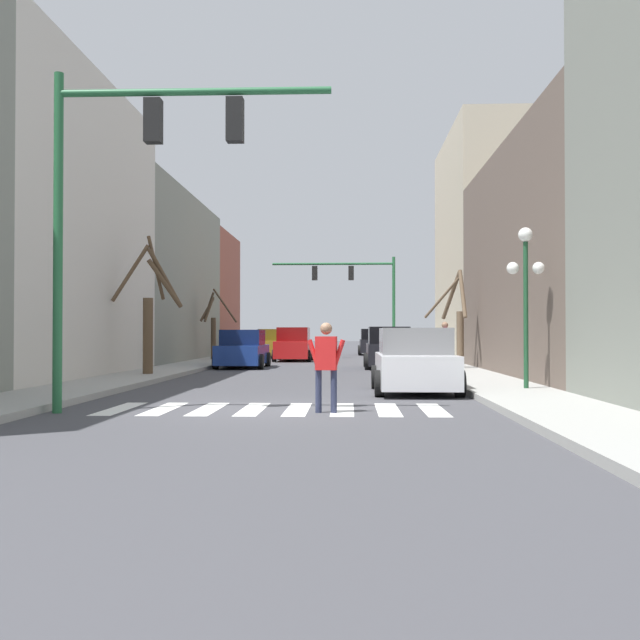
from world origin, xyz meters
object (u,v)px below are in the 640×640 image
traffic_signal_near (132,170)px  car_parked_left_mid (243,350)px  pedestrian_on_right_sidewalk (326,359)px  street_tree_left_near (458,321)px  street_tree_right_near (151,314)px  car_parked_right_mid (389,349)px  street_lamp_right_corner (526,274)px  car_driving_away_lane (415,362)px  street_tree_right_far (213,327)px  car_parked_left_far (294,345)px  traffic_signal_far (357,284)px  car_parked_right_near (374,343)px  pedestrian_waiting_at_curb (445,342)px  car_at_intersection (274,344)px

traffic_signal_near → car_parked_left_mid: traffic_signal_near is taller
pedestrian_on_right_sidewalk → street_tree_left_near: 16.01m
street_tree_right_near → car_parked_right_mid: bearing=40.0°
car_parked_left_mid → street_tree_right_near: (-2.09, -7.38, 1.40)m
street_lamp_right_corner → car_driving_away_lane: bearing=172.2°
traffic_signal_near → street_tree_right_far: size_ratio=1.77×
car_parked_left_far → street_tree_left_near: (7.30, -11.02, 1.14)m
traffic_signal_near → traffic_signal_far: bearing=81.3°
car_parked_left_mid → pedestrian_on_right_sidewalk: 18.64m
car_parked_right_near → street_tree_left_near: bearing=-173.3°
pedestrian_on_right_sidewalk → street_lamp_right_corner: bearing=-130.2°
traffic_signal_far → car_driving_away_lane: bearing=-87.2°
car_parked_left_far → pedestrian_on_right_sidewalk: car_parked_left_far is taller
car_parked_right_near → car_parked_right_mid: bearing=-180.0°
pedestrian_waiting_at_curb → street_tree_left_near: size_ratio=0.46×
car_driving_away_lane → pedestrian_waiting_at_curb: 8.25m
car_parked_right_near → street_tree_right_far: (-8.81, -12.81, 1.01)m
pedestrian_on_right_sidewalk → street_tree_right_near: street_tree_right_near is taller
street_lamp_right_corner → car_parked_right_near: size_ratio=0.91×
street_lamp_right_corner → pedestrian_waiting_at_curb: bearing=96.4°
car_at_intersection → car_driving_away_lane: size_ratio=1.08×
traffic_signal_near → car_parked_right_mid: (5.85, 18.11, -3.83)m
pedestrian_waiting_at_curb → street_tree_left_near: 2.58m
car_parked_right_near → pedestrian_on_right_sidewalk: bearing=176.8°
car_driving_away_lane → traffic_signal_near: bearing=131.4°
car_parked_right_near → car_parked_left_far: bearing=156.8°
car_parked_right_near → traffic_signal_near: bearing=171.2°
pedestrian_waiting_at_curb → street_tree_right_near: 10.49m
pedestrian_waiting_at_curb → street_tree_right_far: bearing=20.8°
traffic_signal_near → street_tree_left_near: bearing=61.5°
car_parked_right_near → car_parked_right_mid: size_ratio=1.08×
traffic_signal_near → street_tree_right_far: bearing=96.9°
traffic_signal_far → car_parked_right_mid: traffic_signal_far is taller
car_at_intersection → street_tree_right_far: 7.53m
street_tree_left_near → street_tree_right_near: 11.89m
traffic_signal_near → street_tree_left_near: 17.86m
traffic_signal_far → street_tree_right_far: (-7.60, -5.32, -2.56)m
traffic_signal_near → street_lamp_right_corner: traffic_signal_near is taller
traffic_signal_near → car_driving_away_lane: bearing=41.4°
traffic_signal_far → street_lamp_right_corner: (3.95, -25.27, -1.38)m
street_tree_left_near → pedestrian_waiting_at_curb: bearing=-108.8°
pedestrian_waiting_at_curb → traffic_signal_far: bearing=-11.7°
street_lamp_right_corner → car_parked_right_near: street_lamp_right_corner is taller
street_lamp_right_corner → car_parked_right_near: 32.95m
car_parked_left_far → street_tree_right_far: (-4.10, -1.81, 1.00)m
car_at_intersection → pedestrian_on_right_sidewalk: car_at_intersection is taller
car_parked_left_far → pedestrian_on_right_sidewalk: (2.59, -26.29, 0.18)m
car_at_intersection → car_driving_away_lane: bearing=-166.7°
car_parked_right_mid → pedestrian_waiting_at_curb: pedestrian_waiting_at_curb is taller
car_driving_away_lane → pedestrian_on_right_sidewalk: bearing=156.6°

